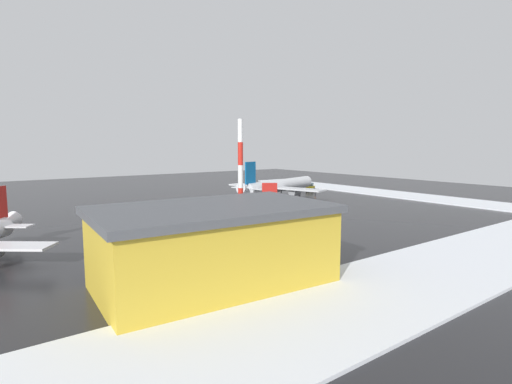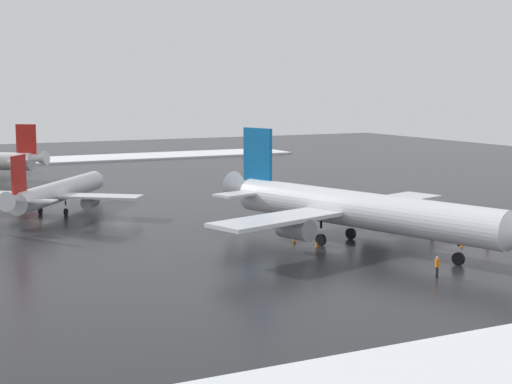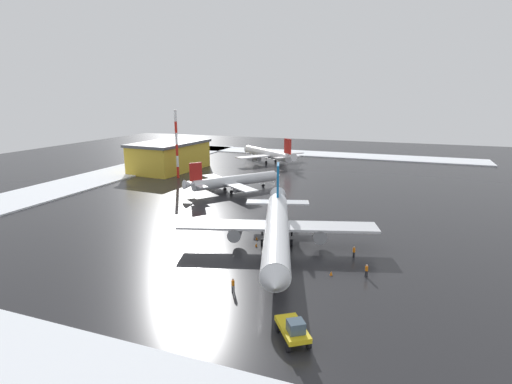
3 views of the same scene
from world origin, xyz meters
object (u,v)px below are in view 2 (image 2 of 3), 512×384
at_px(airplane_distant_tail, 58,192).
at_px(traffic_cone_mid_line, 317,244).
at_px(traffic_cone_wingtip_side, 294,240).
at_px(ground_crew_near_tug, 437,265).
at_px(airplane_far_rear, 354,209).
at_px(traffic_cone_near_nose, 462,244).
at_px(ground_crew_mid_apron, 488,231).
at_px(ground_crew_beside_wing, 433,224).

height_order(airplane_distant_tail, traffic_cone_mid_line, airplane_distant_tail).
height_order(traffic_cone_mid_line, traffic_cone_wingtip_side, same).
height_order(airplane_distant_tail, ground_crew_near_tug, airplane_distant_tail).
xyz_separation_m(airplane_far_rear, ground_crew_near_tug, (13.69, -1.02, -2.61)).
distance_m(traffic_cone_near_nose, traffic_cone_wingtip_side, 16.12).
bearing_deg(airplane_far_rear, traffic_cone_wingtip_side, -145.79).
bearing_deg(ground_crew_mid_apron, traffic_cone_mid_line, 58.93).
xyz_separation_m(ground_crew_near_tug, traffic_cone_mid_line, (-14.59, -2.54, -0.70)).
bearing_deg(airplane_distant_tail, ground_crew_near_tug, -119.54).
xyz_separation_m(ground_crew_mid_apron, traffic_cone_near_nose, (1.04, -4.28, -0.70)).
bearing_deg(ground_crew_beside_wing, airplane_distant_tail, -90.97).
distance_m(ground_crew_near_tug, traffic_cone_wingtip_side, 17.67).
relative_size(airplane_far_rear, airplane_distant_tail, 1.59).
bearing_deg(traffic_cone_wingtip_side, ground_crew_mid_apron, 66.51).
distance_m(airplane_far_rear, traffic_cone_wingtip_side, 6.66).
relative_size(ground_crew_beside_wing, traffic_cone_mid_line, 3.11).
xyz_separation_m(airplane_distant_tail, traffic_cone_near_nose, (37.80, 30.16, -2.33)).
distance_m(traffic_cone_near_nose, traffic_cone_mid_line, 13.95).
bearing_deg(airplane_distant_tail, airplane_far_rear, -110.08).
relative_size(ground_crew_beside_wing, ground_crew_near_tug, 1.00).
xyz_separation_m(traffic_cone_near_nose, traffic_cone_mid_line, (-6.05, -12.57, 0.00)).
bearing_deg(traffic_cone_mid_line, airplane_far_rear, 75.87).
relative_size(airplane_far_rear, ground_crew_near_tug, 20.90).
bearing_deg(traffic_cone_wingtip_side, traffic_cone_near_nose, 57.01).
bearing_deg(traffic_cone_near_nose, ground_crew_beside_wing, 163.69).
relative_size(ground_crew_near_tug, traffic_cone_mid_line, 3.11).
xyz_separation_m(ground_crew_beside_wing, ground_crew_mid_apron, (5.79, 2.28, 0.00)).
height_order(traffic_cone_near_nose, traffic_cone_mid_line, same).
xyz_separation_m(airplane_distant_tail, traffic_cone_mid_line, (31.74, 17.58, -2.33)).
relative_size(ground_crew_beside_wing, traffic_cone_near_nose, 3.11).
relative_size(ground_crew_beside_wing, ground_crew_mid_apron, 1.00).
xyz_separation_m(ground_crew_mid_apron, traffic_cone_mid_line, (-5.01, -16.85, -0.70)).
bearing_deg(ground_crew_mid_apron, ground_crew_beside_wing, 7.02).
xyz_separation_m(airplane_distant_tail, ground_crew_mid_apron, (36.76, 34.44, -1.63)).
distance_m(ground_crew_mid_apron, ground_crew_near_tug, 17.22).
bearing_deg(ground_crew_near_tug, traffic_cone_near_nose, -85.99).
xyz_separation_m(airplane_far_rear, traffic_cone_wingtip_side, (-3.62, -4.50, -3.31)).
bearing_deg(airplane_far_rear, ground_crew_beside_wing, 81.62).
xyz_separation_m(airplane_far_rear, ground_crew_beside_wing, (-1.67, 11.01, -2.61)).
relative_size(airplane_distant_tail, traffic_cone_mid_line, 40.90).
distance_m(airplane_far_rear, traffic_cone_near_nose, 10.90).
distance_m(ground_crew_beside_wing, ground_crew_near_tug, 19.51).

